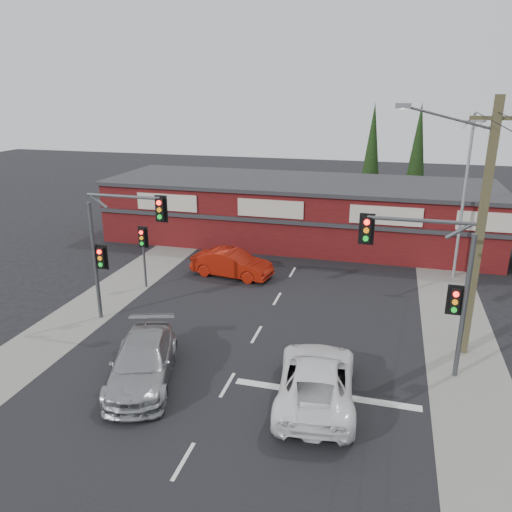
% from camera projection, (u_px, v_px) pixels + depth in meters
% --- Properties ---
extents(ground, '(120.00, 120.00, 0.00)m').
position_uv_depth(ground, '(242.00, 360.00, 19.70)').
color(ground, black).
rests_on(ground, ground).
extents(road_strip, '(14.00, 70.00, 0.01)m').
position_uv_depth(road_strip, '(271.00, 309.00, 24.27)').
color(road_strip, black).
rests_on(road_strip, ground).
extents(verge_left, '(3.00, 70.00, 0.02)m').
position_uv_depth(verge_left, '(115.00, 291.00, 26.37)').
color(verge_left, gray).
rests_on(verge_left, ground).
extents(verge_right, '(3.00, 70.00, 0.02)m').
position_uv_depth(verge_right, '(457.00, 330.00, 22.17)').
color(verge_right, gray).
rests_on(verge_right, ground).
extents(stop_line, '(6.50, 0.35, 0.01)m').
position_uv_depth(stop_line, '(325.00, 394.00, 17.45)').
color(stop_line, silver).
rests_on(stop_line, ground).
extents(white_suv, '(3.11, 5.76, 1.53)m').
position_uv_depth(white_suv, '(316.00, 379.00, 16.98)').
color(white_suv, white).
rests_on(white_suv, ground).
extents(silver_suv, '(3.67, 5.69, 1.54)m').
position_uv_depth(silver_suv, '(143.00, 362.00, 18.06)').
color(silver_suv, '#9EA0A3').
rests_on(silver_suv, ground).
extents(red_sedan, '(4.82, 2.27, 1.53)m').
position_uv_depth(red_sedan, '(232.00, 263.00, 28.31)').
color(red_sedan, '#9B1809').
rests_on(red_sedan, ground).
extents(lane_dashes, '(0.12, 33.95, 0.01)m').
position_uv_depth(lane_dashes, '(227.00, 385.00, 18.02)').
color(lane_dashes, silver).
rests_on(lane_dashes, ground).
extents(shop_building, '(27.30, 8.40, 4.22)m').
position_uv_depth(shop_building, '(298.00, 210.00, 34.81)').
color(shop_building, '#4D0F11').
rests_on(shop_building, ground).
extents(conifer_near, '(1.80, 1.80, 9.25)m').
position_uv_depth(conifer_near, '(372.00, 152.00, 39.06)').
color(conifer_near, '#2D2116').
rests_on(conifer_near, ground).
extents(conifer_far, '(1.80, 1.80, 9.25)m').
position_uv_depth(conifer_far, '(417.00, 151.00, 40.03)').
color(conifer_far, '#2D2116').
rests_on(conifer_far, ground).
extents(traffic_mast_left, '(3.77, 0.27, 5.97)m').
position_uv_depth(traffic_mast_left, '(114.00, 239.00, 21.87)').
color(traffic_mast_left, '#47494C').
rests_on(traffic_mast_left, ground).
extents(traffic_mast_right, '(3.96, 0.27, 5.97)m').
position_uv_depth(traffic_mast_right, '(434.00, 274.00, 17.66)').
color(traffic_mast_right, '#47494C').
rests_on(traffic_mast_right, ground).
extents(pedestal_signal, '(0.55, 0.27, 3.38)m').
position_uv_depth(pedestal_signal, '(143.00, 245.00, 26.21)').
color(pedestal_signal, '#47494C').
rests_on(pedestal_signal, ground).
extents(utility_pole, '(4.38, 0.59, 10.00)m').
position_uv_depth(utility_pole, '(477.00, 223.00, 18.65)').
color(utility_pole, brown).
rests_on(utility_pole, ground).
extents(steel_pole, '(1.20, 0.16, 9.00)m').
position_uv_depth(steel_pole, '(464.00, 195.00, 26.96)').
color(steel_pole, gray).
rests_on(steel_pole, ground).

